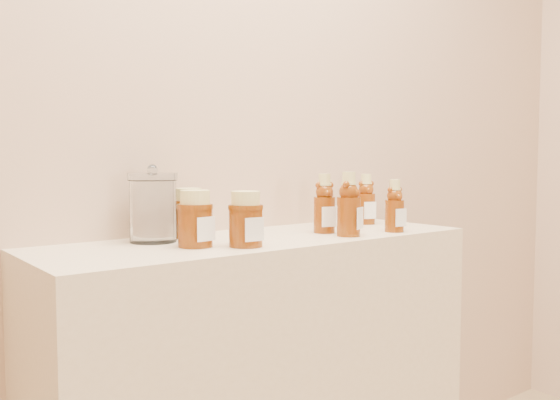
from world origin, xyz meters
TOP-DOWN VIEW (x-y plane):
  - wall_back at (0.00, 1.75)m, footprint 3.50×0.02m
  - bear_bottle_back_left at (0.20, 1.53)m, footprint 0.08×0.08m
  - bear_bottle_back_mid at (0.30, 1.63)m, footprint 0.06×0.06m
  - bear_bottle_back_right at (0.46, 1.61)m, footprint 0.08×0.08m
  - bear_bottle_front_left at (0.20, 1.43)m, footprint 0.09×0.09m
  - bear_bottle_front_right at (0.37, 1.42)m, footprint 0.07×0.07m
  - honey_jar_left at (-0.23, 1.51)m, footprint 0.10×0.10m
  - honey_jar_back at (-0.16, 1.67)m, footprint 0.10×0.10m
  - honey_jar_front at (-0.13, 1.44)m, footprint 0.09×0.09m
  - glass_canister at (-0.27, 1.65)m, footprint 0.13×0.13m

SIDE VIEW (x-z plane):
  - honey_jar_back at x=-0.16m, z-range 0.90..1.03m
  - honey_jar_front at x=-0.13m, z-range 0.90..1.03m
  - honey_jar_left at x=-0.23m, z-range 0.90..1.03m
  - bear_bottle_back_mid at x=0.30m, z-range 0.90..1.07m
  - bear_bottle_front_right at x=0.37m, z-range 0.90..1.07m
  - bear_bottle_back_right at x=0.46m, z-range 0.90..1.08m
  - bear_bottle_back_left at x=0.20m, z-range 0.90..1.09m
  - glass_canister at x=-0.27m, z-range 0.90..1.09m
  - bear_bottle_front_left at x=0.20m, z-range 0.90..1.10m
  - wall_back at x=0.00m, z-range 0.00..2.70m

